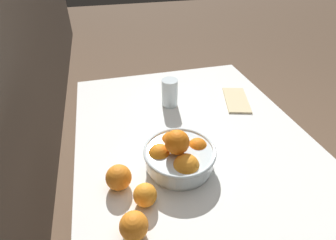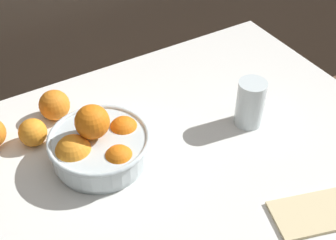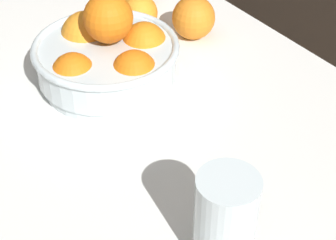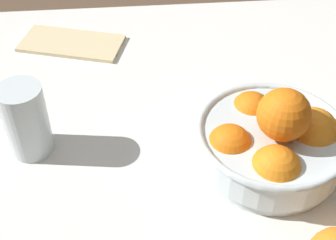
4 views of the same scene
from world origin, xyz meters
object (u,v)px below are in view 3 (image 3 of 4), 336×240
(fruit_bowl, at_px, (108,56))
(juice_glass, at_px, (225,224))
(orange_loose_aside, at_px, (194,18))
(orange_loose_front, at_px, (139,13))

(fruit_bowl, xyz_separation_m, juice_glass, (0.38, -0.07, 0.01))
(juice_glass, relative_size, orange_loose_aside, 1.58)
(orange_loose_front, bearing_deg, orange_loose_aside, 39.50)
(juice_glass, distance_m, orange_loose_front, 0.54)
(fruit_bowl, relative_size, juice_glass, 1.89)
(fruit_bowl, bearing_deg, juice_glass, -10.45)
(orange_loose_aside, bearing_deg, orange_loose_front, -140.50)
(juice_glass, height_order, orange_loose_aside, juice_glass)
(fruit_bowl, bearing_deg, orange_loose_aside, 99.90)
(fruit_bowl, xyz_separation_m, orange_loose_aside, (-0.04, 0.20, -0.01))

